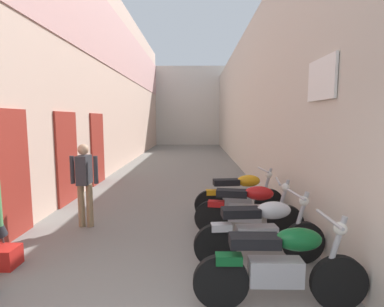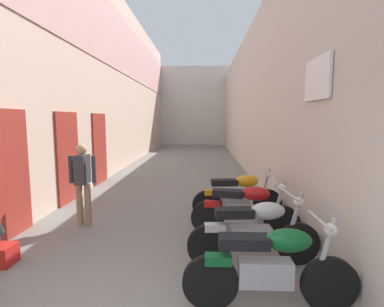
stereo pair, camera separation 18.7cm
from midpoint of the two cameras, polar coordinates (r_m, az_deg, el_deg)
name	(u,v)px [view 1 (the left image)]	position (r m, az deg, el deg)	size (l,w,h in m)	color
ground_plane	(178,177)	(10.46, -3.29, -4.48)	(37.77, 37.77, 0.00)	slate
building_left	(115,83)	(12.73, -15.17, 13.12)	(0.45, 21.77, 6.95)	beige
building_right	(245,103)	(12.40, 9.91, 9.55)	(0.45, 21.77, 5.33)	beige
building_far_end	(188,106)	(24.16, -1.02, 9.13)	(7.96, 2.00, 6.09)	beige
motorcycle_nearest	(281,265)	(3.42, 15.34, -20.09)	(1.85, 0.58, 1.04)	black
motorcycle_second	(261,230)	(4.28, 11.99, -14.34)	(1.85, 0.58, 1.04)	black
motorcycle_third	(248,209)	(5.19, 9.86, -10.52)	(1.84, 0.58, 1.04)	black
motorcycle_fourth	(240,194)	(6.10, 8.43, -7.87)	(1.85, 0.58, 1.04)	black
pedestrian_mid_alley	(84,179)	(5.88, -21.01, -4.65)	(0.52, 0.34, 1.57)	#8C7251
plastic_crate	(1,257)	(5.07, -33.98, -16.34)	(0.44, 0.32, 0.28)	red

